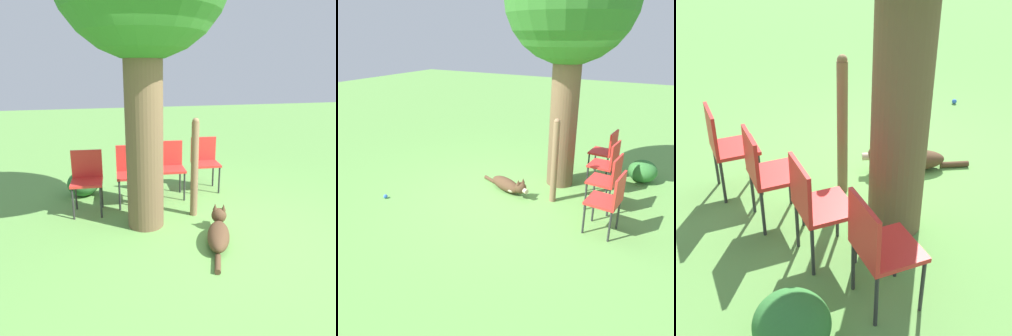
# 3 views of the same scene
# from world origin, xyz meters

# --- Properties ---
(ground_plane) EXTENTS (30.00, 30.00, 0.00)m
(ground_plane) POSITION_xyz_m (0.00, 0.00, 0.00)
(ground_plane) COLOR #609947
(dog) EXTENTS (1.12, 0.55, 0.36)m
(dog) POSITION_xyz_m (-0.23, 0.04, 0.12)
(dog) COLOR #513823
(dog) RESTS_ON ground_plane
(fence_post) EXTENTS (0.10, 0.10, 1.40)m
(fence_post) POSITION_xyz_m (0.58, 0.09, 0.71)
(fence_post) COLOR #846647
(fence_post) RESTS_ON ground_plane
(red_chair_0) EXTENTS (0.46, 0.47, 0.90)m
(red_chair_0) POSITION_xyz_m (1.58, -0.42, 0.54)
(red_chair_0) COLOR red
(red_chair_0) RESTS_ON ground_plane
(red_chair_1) EXTENTS (0.46, 0.47, 0.90)m
(red_chair_1) POSITION_xyz_m (1.41, 0.24, 0.54)
(red_chair_1) COLOR red
(red_chair_1) RESTS_ON ground_plane
(red_chair_2) EXTENTS (0.46, 0.47, 0.90)m
(red_chair_2) POSITION_xyz_m (1.24, 0.90, 0.54)
(red_chair_2) COLOR red
(red_chair_2) RESTS_ON ground_plane
(red_chair_3) EXTENTS (0.46, 0.47, 0.90)m
(red_chair_3) POSITION_xyz_m (1.07, 1.56, 0.54)
(red_chair_3) COLOR red
(red_chair_3) RESTS_ON ground_plane
(tennis_ball) EXTENTS (0.07, 0.07, 0.07)m
(tennis_ball) POSITION_xyz_m (-1.92, -1.20, 0.03)
(tennis_ball) COLOR blue
(tennis_ball) RESTS_ON ground_plane
(low_shrub) EXTENTS (0.51, 0.51, 0.41)m
(low_shrub) POSITION_xyz_m (1.76, 1.63, 0.21)
(low_shrub) COLOR #337533
(low_shrub) RESTS_ON ground_plane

